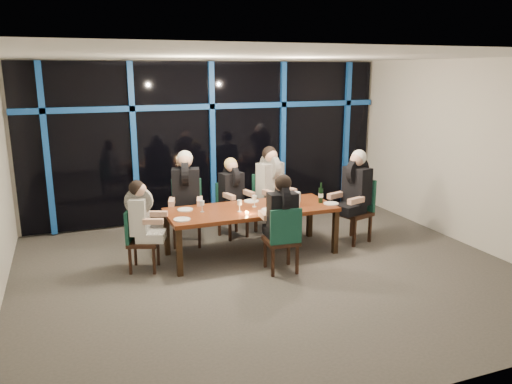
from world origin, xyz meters
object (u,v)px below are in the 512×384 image
at_px(diner_far_right, 271,178).
at_px(diner_end_left, 142,212).
at_px(diner_end_right, 355,183).
at_px(chair_end_right, 358,207).
at_px(water_pitcher, 296,199).
at_px(dining_table, 251,212).
at_px(chair_far_right, 268,200).
at_px(chair_far_left, 187,208).
at_px(diner_far_left, 186,185).
at_px(chair_far_mid, 230,206).
at_px(diner_near_mid, 282,209).
at_px(wine_bottle, 321,195).
at_px(diner_far_mid, 233,186).
at_px(chair_end_left, 138,236).
at_px(chair_near_mid, 283,237).

xyz_separation_m(diner_far_right, diner_end_left, (-2.36, -0.90, -0.13)).
relative_size(diner_end_left, diner_end_right, 0.85).
relative_size(chair_end_right, water_pitcher, 4.82).
bearing_deg(dining_table, diner_far_right, 51.16).
height_order(diner_end_left, diner_end_right, diner_end_right).
relative_size(chair_far_right, diner_far_right, 1.03).
height_order(chair_far_left, diner_end_right, diner_end_right).
bearing_deg(diner_far_right, diner_end_left, -175.69).
distance_m(chair_far_right, diner_far_left, 1.57).
xyz_separation_m(chair_far_mid, diner_near_mid, (0.18, -1.77, 0.40)).
xyz_separation_m(diner_far_right, water_pitcher, (0.01, -0.99, -0.14)).
bearing_deg(dining_table, chair_far_right, 54.77).
bearing_deg(wine_bottle, diner_far_left, 155.64).
distance_m(chair_far_left, diner_far_right, 1.56).
height_order(chair_far_right, wine_bottle, wine_bottle).
distance_m(dining_table, diner_far_left, 1.20).
height_order(chair_far_left, chair_far_right, chair_far_left).
bearing_deg(diner_end_left, wine_bottle, -71.07).
xyz_separation_m(dining_table, diner_far_right, (0.70, 0.87, 0.32)).
relative_size(diner_far_mid, diner_end_left, 1.04).
distance_m(diner_far_mid, diner_near_mid, 1.70).
bearing_deg(chair_far_left, diner_end_right, -4.67).
height_order(dining_table, diner_far_right, diner_far_right).
relative_size(chair_end_right, wine_bottle, 3.21).
height_order(chair_far_right, diner_near_mid, diner_near_mid).
bearing_deg(diner_end_right, diner_near_mid, -83.79).
bearing_deg(chair_end_left, chair_far_left, -25.90).
height_order(chair_far_mid, wine_bottle, wine_bottle).
height_order(diner_end_left, water_pitcher, diner_end_left).
distance_m(dining_table, wine_bottle, 1.17).
xyz_separation_m(wine_bottle, water_pitcher, (-0.45, -0.03, -0.02)).
bearing_deg(chair_far_mid, dining_table, -102.85).
xyz_separation_m(chair_far_right, chair_end_right, (1.22, -0.98, 0.01)).
height_order(diner_far_right, diner_end_right, diner_end_right).
bearing_deg(chair_end_left, chair_far_right, -48.08).
bearing_deg(chair_end_left, diner_near_mid, -91.88).
bearing_deg(diner_far_left, water_pitcher, -15.89).
xyz_separation_m(chair_near_mid, diner_far_left, (-0.99, 1.66, 0.47)).
relative_size(diner_far_left, diner_near_mid, 1.10).
distance_m(chair_end_right, diner_end_left, 3.57).
bearing_deg(chair_far_left, wine_bottle, -11.49).
height_order(chair_end_left, wine_bottle, wine_bottle).
relative_size(dining_table, water_pitcher, 11.81).
bearing_deg(diner_end_right, diner_far_right, -147.27).
distance_m(chair_end_left, diner_end_left, 0.37).
height_order(chair_end_left, diner_far_right, diner_far_right).
relative_size(chair_far_right, wine_bottle, 3.17).
bearing_deg(diner_end_right, chair_end_left, -108.25).
xyz_separation_m(diner_far_right, diner_near_mid, (-0.54, -1.65, -0.07)).
relative_size(chair_end_left, diner_far_left, 0.87).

